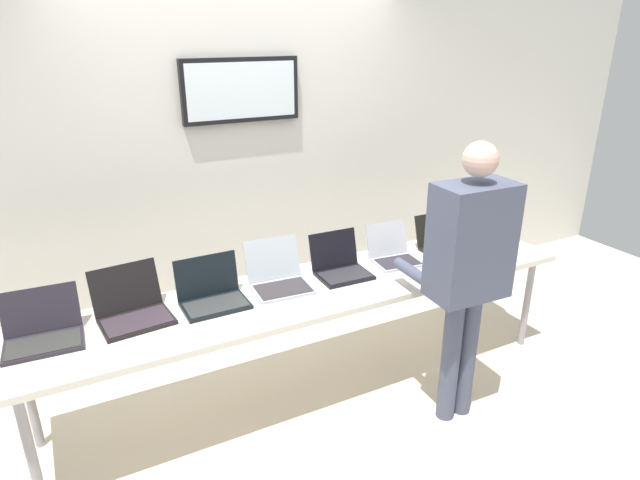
{
  "coord_description": "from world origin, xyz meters",
  "views": [
    {
      "loc": [
        -1.35,
        -2.67,
        2.24
      ],
      "look_at": [
        0.07,
        0.05,
        1.03
      ],
      "focal_mm": 30.29,
      "sensor_mm": 36.0,
      "label": 1
    }
  ],
  "objects": [
    {
      "name": "laptop_station_4",
      "position": [
        0.24,
        0.09,
        0.8
      ],
      "size": [
        0.34,
        0.32,
        0.25
      ],
      "color": "black",
      "rests_on": "workbench"
    },
    {
      "name": "equipment_box",
      "position": [
        1.52,
        0.15,
        0.92
      ],
      "size": [
        0.34,
        0.35,
        0.36
      ],
      "color": "gray",
      "rests_on": "workbench"
    },
    {
      "name": "laptop_station_0",
      "position": [
        -1.5,
        0.09,
        0.8
      ],
      "size": [
        0.39,
        0.34,
        0.24
      ],
      "color": "#25212A",
      "rests_on": "workbench"
    },
    {
      "name": "laptop_station_2",
      "position": [
        -0.61,
        0.09,
        0.8
      ],
      "size": [
        0.37,
        0.29,
        0.26
      ],
      "color": "black",
      "rests_on": "workbench"
    },
    {
      "name": "ground",
      "position": [
        0.0,
        0.0,
        -0.02
      ],
      "size": [
        8.0,
        8.0,
        0.04
      ],
      "primitive_type": "cube",
      "color": "beige"
    },
    {
      "name": "workbench",
      "position": [
        0.0,
        0.0,
        0.7
      ],
      "size": [
        3.48,
        0.7,
        0.74
      ],
      "color": "silver",
      "rests_on": "ground"
    },
    {
      "name": "laptop_station_6",
      "position": [
        1.09,
        0.12,
        0.8
      ],
      "size": [
        0.32,
        0.31,
        0.24
      ],
      "color": "black",
      "rests_on": "workbench"
    },
    {
      "name": "paper_sheet",
      "position": [
        0.94,
        -0.17,
        0.74
      ],
      "size": [
        0.29,
        0.35,
        0.0
      ],
      "color": "white",
      "rests_on": "workbench"
    },
    {
      "name": "person",
      "position": [
        0.65,
        -0.62,
        1.03
      ],
      "size": [
        0.45,
        0.6,
        1.7
      ],
      "color": "#4A4F66",
      "rests_on": "ground"
    },
    {
      "name": "laptop_station_1",
      "position": [
        -1.05,
        0.12,
        0.81
      ],
      "size": [
        0.4,
        0.39,
        0.27
      ],
      "color": "black",
      "rests_on": "workbench"
    },
    {
      "name": "laptop_station_3",
      "position": [
        -0.19,
        0.11,
        0.8
      ],
      "size": [
        0.37,
        0.39,
        0.27
      ],
      "color": "#ABB1BA",
      "rests_on": "workbench"
    },
    {
      "name": "laptop_station_5",
      "position": [
        0.67,
        0.11,
        0.8
      ],
      "size": [
        0.33,
        0.34,
        0.24
      ],
      "color": "#AFB1B9",
      "rests_on": "workbench"
    },
    {
      "name": "back_wall",
      "position": [
        -0.0,
        1.13,
        1.38
      ],
      "size": [
        8.0,
        0.11,
        2.75
      ],
      "color": "silver",
      "rests_on": "ground"
    }
  ]
}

